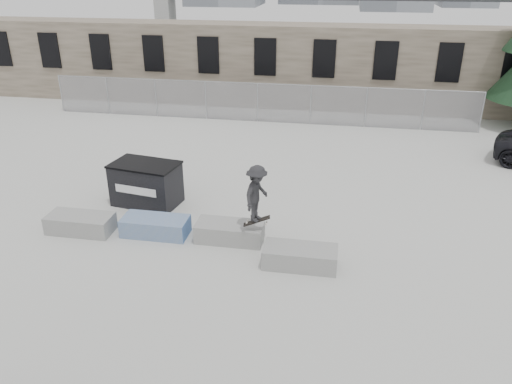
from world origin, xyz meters
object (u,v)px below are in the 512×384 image
dumpster (146,183)px  skateboarder (257,194)px  planter_far_left (80,223)px  planter_center_left (155,226)px  planter_offset (300,256)px  planter_center_right (230,231)px

dumpster → skateboarder: bearing=-18.4°
dumpster → planter_far_left: bearing=-110.2°
planter_center_left → planter_offset: size_ratio=1.00×
skateboarder → dumpster: bearing=79.7°
planter_far_left → dumpster: size_ratio=0.83×
planter_center_left → planter_center_right: bearing=1.3°
planter_far_left → skateboarder: 5.68m
planter_center_right → dumpster: size_ratio=0.83×
planter_center_left → skateboarder: skateboarder is taller
planter_center_right → dumpster: dumpster is taller
planter_far_left → skateboarder: bearing=0.4°
planter_far_left → planter_offset: bearing=-6.1°
planter_center_right → dumpster: bearing=149.5°
planter_offset → dumpster: 6.32m
planter_offset → dumpster: (-5.56, 2.99, 0.44)m
planter_far_left → skateboarder: skateboarder is taller
planter_far_left → planter_center_right: same height
planter_offset → dumpster: dumpster is taller
planter_far_left → planter_offset: (6.84, -0.73, 0.00)m
dumpster → skateboarder: skateboarder is taller
planter_far_left → planter_center_left: bearing=5.8°
planter_center_left → skateboarder: (3.17, -0.20, 1.42)m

